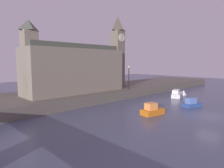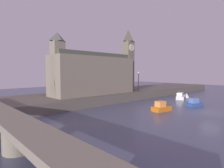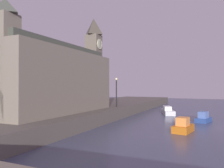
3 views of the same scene
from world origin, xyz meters
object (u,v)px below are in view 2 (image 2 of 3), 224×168
Objects in this scene: streetlamp at (139,79)px; boat_patrol_orange at (163,107)px; boat_tour_blue at (195,103)px; boat_ferry_white at (183,96)px; clock_tower at (128,59)px; parliament_hall at (92,74)px.

boat_patrol_orange is (-6.96, -10.18, -3.58)m from streetlamp.
boat_tour_blue is at bearing -11.10° from boat_patrol_orange.
streetlamp is 0.71× the size of boat_ferry_white.
boat_patrol_orange is at bearing -163.94° from boat_ferry_white.
clock_tower is 18.61m from boat_tour_blue.
parliament_hall is 3.94× the size of streetlamp.
parliament_hall is 18.72m from boat_tour_blue.
boat_ferry_white is at bearing -39.45° from streetlamp.
clock_tower is 3.78× the size of boat_patrol_orange.
streetlamp is at bearing 55.64° from boat_patrol_orange.
parliament_hall reaches higher than boat_patrol_orange.
streetlamp is 1.13× the size of boat_patrol_orange.
clock_tower is 3.34× the size of streetlamp.
boat_patrol_orange is at bearing -78.47° from parliament_hall.
boat_tour_blue is (-1.52, -16.60, -8.27)m from clock_tower.
boat_patrol_orange is at bearing 168.90° from boat_tour_blue.
boat_patrol_orange is at bearing -124.36° from streetlamp.
parliament_hall reaches higher than boat_ferry_white.
boat_patrol_orange is at bearing -121.11° from clock_tower.
streetlamp reaches higher than boat_ferry_white.
clock_tower is at bearing 84.76° from boat_tour_blue.
parliament_hall is at bearing 151.55° from boat_ferry_white.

